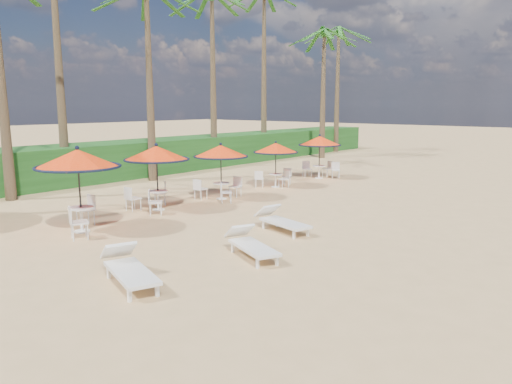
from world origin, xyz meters
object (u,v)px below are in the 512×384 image
(lounger_mid, at_px, (250,243))
(lounger_far, at_px, (281,220))
(station_0, at_px, (78,166))
(lounger_near, at_px, (128,267))
(station_3, at_px, (276,153))
(station_1, at_px, (155,161))
(station_2, at_px, (221,158))
(station_4, at_px, (320,146))

(lounger_mid, xyz_separation_m, lounger_far, (-0.93, 2.51, 0.00))
(station_0, relative_size, lounger_far, 1.20)
(station_0, relative_size, lounger_near, 1.12)
(station_3, bearing_deg, station_1, -91.96)
(station_2, xyz_separation_m, station_3, (-0.11, 3.73, -0.11))
(station_2, distance_m, station_3, 3.73)
(station_2, height_order, lounger_far, station_2)
(lounger_far, bearing_deg, station_4, 131.38)
(station_3, relative_size, lounger_far, 1.00)
(station_1, relative_size, station_4, 1.07)
(station_1, bearing_deg, station_3, 88.04)
(lounger_mid, bearing_deg, lounger_near, -79.40)
(station_0, bearing_deg, lounger_mid, 13.87)
(station_0, relative_size, station_4, 1.14)
(station_3, xyz_separation_m, station_4, (0.05, 3.64, 0.10))
(station_0, xyz_separation_m, station_4, (-0.43, 13.75, -0.31))
(station_4, relative_size, lounger_far, 1.05)
(station_4, bearing_deg, station_3, -90.80)
(lounger_far, bearing_deg, station_0, -124.63)
(station_3, distance_m, lounger_far, 8.10)
(station_3, height_order, lounger_mid, station_3)
(station_0, xyz_separation_m, lounger_near, (4.69, -1.77, -1.59))
(station_1, xyz_separation_m, lounger_far, (5.22, 0.44, -1.42))
(lounger_mid, bearing_deg, station_4, 139.43)
(station_0, height_order, station_1, station_0)
(station_0, relative_size, station_1, 1.07)
(station_3, xyz_separation_m, lounger_mid, (5.93, -8.77, -1.21))
(lounger_near, bearing_deg, station_4, 128.08)
(station_0, bearing_deg, station_1, 101.82)
(lounger_near, distance_m, lounger_mid, 3.20)
(station_4, relative_size, lounger_mid, 1.07)
(station_0, distance_m, lounger_mid, 5.83)
(station_2, distance_m, station_4, 7.36)
(station_3, distance_m, station_4, 3.64)
(station_4, xyz_separation_m, lounger_mid, (5.87, -12.41, -1.31))
(station_2, distance_m, lounger_far, 5.65)
(station_1, bearing_deg, lounger_far, 4.77)
(station_0, distance_m, station_2, 6.41)
(lounger_near, bearing_deg, station_0, 179.17)
(station_3, height_order, station_4, station_4)
(lounger_near, xyz_separation_m, lounger_far, (-0.19, 5.61, -0.02))
(lounger_mid, bearing_deg, station_0, -142.04)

